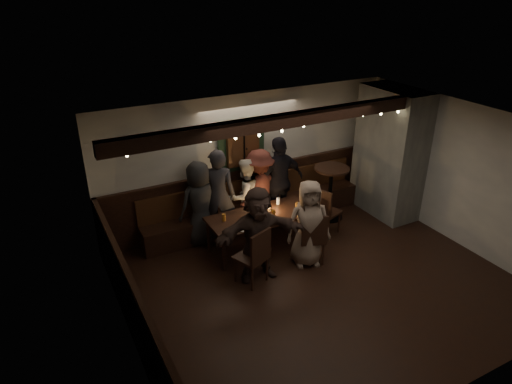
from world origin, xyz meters
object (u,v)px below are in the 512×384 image
person_g (308,224)px  chair_end (324,209)px  person_e (279,181)px  person_a (200,203)px  person_f (258,234)px  dining_table (261,218)px  chair_near_left (256,254)px  chair_near_right (313,236)px  person_c (245,196)px  high_top (330,186)px  person_d (259,190)px  person_b (218,195)px

person_g → chair_end: bearing=56.8°
person_e → person_a: bearing=-4.0°
person_a → person_e: bearing=169.3°
person_a → person_f: bearing=96.8°
person_e → person_f: size_ratio=1.12×
chair_end → person_e: size_ratio=0.54×
person_e → person_g: bearing=76.2°
dining_table → chair_end: chair_end is taller
chair_near_left → chair_end: chair_near_left is taller
chair_near_right → person_e: (0.23, 1.51, 0.36)m
person_c → person_e: (0.73, -0.05, 0.16)m
person_a → person_g: bearing=122.9°
high_top → person_a: person_a is taller
person_d → person_g: person_d is taller
person_e → person_g: size_ratio=1.17×
chair_near_left → high_top: high_top is taller
high_top → person_a: size_ratio=0.69×
chair_near_right → chair_end: 1.02m
chair_near_left → person_f: 0.32m
chair_near_right → person_a: size_ratio=0.61×
dining_table → person_f: (-0.46, -0.74, 0.18)m
person_g → high_top: bearing=59.4°
chair_near_right → person_f: person_f is taller
person_b → person_d: size_ratio=1.11×
dining_table → chair_near_left: bearing=-123.1°
chair_near_right → person_b: bearing=125.0°
chair_near_left → high_top: (2.37, 1.28, 0.14)m
chair_near_left → chair_near_right: (1.12, 0.06, -0.01)m
dining_table → chair_near_left: 1.06m
person_f → person_e: bearing=56.7°
chair_end → person_a: (-2.16, 0.85, 0.25)m
person_b → person_e: 1.29m
person_b → person_g: (1.00, -1.47, -0.12)m
high_top → person_e: 1.08m
high_top → dining_table: bearing=-167.7°
person_b → person_d: 0.87m
person_f → person_b: bearing=100.3°
person_b → person_f: (0.07, -1.43, -0.08)m
chair_end → person_a: bearing=158.5°
chair_near_right → person_e: person_e is taller
dining_table → person_g: person_g is taller
chair_near_left → person_d: person_d is taller
chair_near_right → person_d: 1.58m
chair_end → person_g: size_ratio=0.63×
chair_near_right → person_f: 1.04m
person_a → person_b: 0.36m
person_b → person_g: person_b is taller
person_b → person_c: size_ratio=1.21×
chair_near_left → person_f: (0.12, 0.15, 0.25)m
dining_table → person_a: person_a is taller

